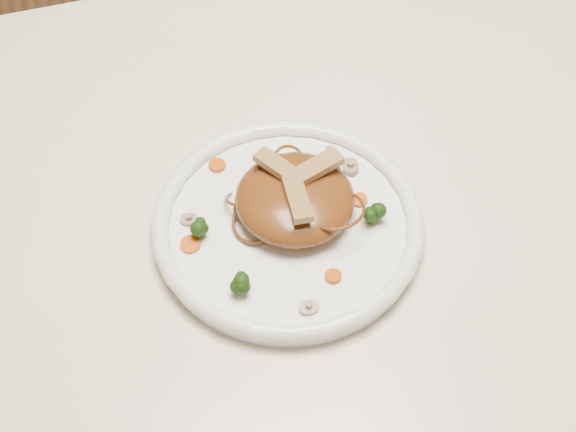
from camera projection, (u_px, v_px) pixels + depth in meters
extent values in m
plane|color=brown|center=(321.00, 418.00, 1.59)|extent=(4.00, 4.00, 0.00)
cube|color=white|center=(340.00, 173.00, 1.01)|extent=(1.20, 0.80, 0.04)
cylinder|color=brown|center=(535.00, 109.00, 1.60)|extent=(0.06, 0.06, 0.71)
cylinder|color=white|center=(288.00, 228.00, 0.93)|extent=(0.35, 0.35, 0.02)
ellipsoid|color=#5D2E11|center=(295.00, 198.00, 0.91)|extent=(0.17, 0.17, 0.04)
cube|color=tan|center=(314.00, 168.00, 0.91)|extent=(0.07, 0.04, 0.01)
cube|color=tan|center=(280.00, 168.00, 0.91)|extent=(0.05, 0.06, 0.01)
cube|color=tan|center=(297.00, 198.00, 0.88)|extent=(0.03, 0.07, 0.01)
cylinder|color=#B84306|center=(303.00, 174.00, 0.96)|extent=(0.02, 0.02, 0.00)
cylinder|color=#B84306|center=(190.00, 245.00, 0.90)|extent=(0.03, 0.03, 0.00)
cylinder|color=#B84306|center=(360.00, 200.00, 0.94)|extent=(0.02, 0.02, 0.00)
cylinder|color=#B84306|center=(217.00, 165.00, 0.97)|extent=(0.02, 0.02, 0.00)
cylinder|color=#B84306|center=(333.00, 276.00, 0.88)|extent=(0.02, 0.02, 0.00)
cylinder|color=tan|center=(309.00, 308.00, 0.85)|extent=(0.02, 0.02, 0.01)
cylinder|color=tan|center=(351.00, 167.00, 0.97)|extent=(0.03, 0.03, 0.01)
cylinder|color=tan|center=(190.00, 220.00, 0.92)|extent=(0.03, 0.03, 0.01)
cylinder|color=tan|center=(332.00, 153.00, 0.98)|extent=(0.02, 0.02, 0.01)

